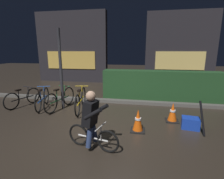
# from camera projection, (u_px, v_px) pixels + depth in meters

# --- Properties ---
(ground_plane) EXTENTS (40.00, 40.00, 0.00)m
(ground_plane) POSITION_uv_depth(u_px,v_px,m) (101.00, 126.00, 4.70)
(ground_plane) COLOR #2D261E
(sidewalk_curb) EXTENTS (12.00, 0.24, 0.12)m
(sidewalk_curb) POSITION_uv_depth(u_px,v_px,m) (114.00, 101.00, 6.79)
(sidewalk_curb) COLOR #56544F
(sidewalk_curb) RESTS_ON ground
(hedge_row) EXTENTS (4.80, 0.70, 1.19)m
(hedge_row) POSITION_uv_depth(u_px,v_px,m) (160.00, 85.00, 7.21)
(hedge_row) COLOR #214723
(hedge_row) RESTS_ON ground
(storefront_left) EXTENTS (4.56, 0.54, 4.37)m
(storefront_left) POSITION_uv_depth(u_px,v_px,m) (72.00, 48.00, 11.07)
(storefront_left) COLOR #262328
(storefront_left) RESTS_ON ground
(storefront_right) EXTENTS (4.13, 0.54, 4.30)m
(storefront_right) POSITION_uv_depth(u_px,v_px,m) (180.00, 48.00, 10.54)
(storefront_right) COLOR #262328
(storefront_right) RESTS_ON ground
(street_post) EXTENTS (0.10, 0.10, 2.73)m
(street_post) POSITION_uv_depth(u_px,v_px,m) (61.00, 70.00, 5.85)
(street_post) COLOR #2D2D33
(street_post) RESTS_ON ground
(parked_bike_leftmost) EXTENTS (0.51, 1.47, 0.70)m
(parked_bike_leftmost) POSITION_uv_depth(u_px,v_px,m) (23.00, 98.00, 6.30)
(parked_bike_leftmost) COLOR black
(parked_bike_leftmost) RESTS_ON ground
(parked_bike_left_mid) EXTENTS (0.54, 1.56, 0.74)m
(parked_bike_left_mid) POSITION_uv_depth(u_px,v_px,m) (42.00, 99.00, 6.14)
(parked_bike_left_mid) COLOR black
(parked_bike_left_mid) RESTS_ON ground
(parked_bike_center_left) EXTENTS (0.46, 1.68, 0.78)m
(parked_bike_center_left) POSITION_uv_depth(u_px,v_px,m) (60.00, 99.00, 6.02)
(parked_bike_center_left) COLOR black
(parked_bike_center_left) RESTS_ON ground
(parked_bike_center_right) EXTENTS (0.46, 1.74, 0.81)m
(parked_bike_center_right) POSITION_uv_depth(u_px,v_px,m) (81.00, 100.00, 5.84)
(parked_bike_center_right) COLOR black
(parked_bike_center_right) RESTS_ON ground
(traffic_cone_near) EXTENTS (0.36, 0.36, 0.58)m
(traffic_cone_near) POSITION_uv_depth(u_px,v_px,m) (138.00, 121.00, 4.36)
(traffic_cone_near) COLOR black
(traffic_cone_near) RESTS_ON ground
(traffic_cone_far) EXTENTS (0.36, 0.36, 0.56)m
(traffic_cone_far) POSITION_uv_depth(u_px,v_px,m) (173.00, 112.00, 4.96)
(traffic_cone_far) COLOR black
(traffic_cone_far) RESTS_ON ground
(blue_crate) EXTENTS (0.48, 0.38, 0.30)m
(blue_crate) POSITION_uv_depth(u_px,v_px,m) (190.00, 123.00, 4.53)
(blue_crate) COLOR #193DB7
(blue_crate) RESTS_ON ground
(cyclist) EXTENTS (1.17, 0.60, 1.25)m
(cyclist) POSITION_uv_depth(u_px,v_px,m) (92.00, 120.00, 3.53)
(cyclist) COLOR black
(cyclist) RESTS_ON ground
(closed_umbrella) EXTENTS (0.14, 0.37, 0.80)m
(closed_umbrella) POSITION_uv_depth(u_px,v_px,m) (202.00, 118.00, 4.20)
(closed_umbrella) COLOR black
(closed_umbrella) RESTS_ON ground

